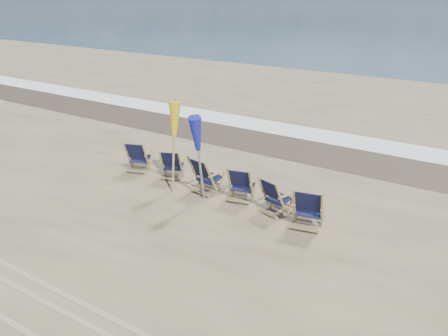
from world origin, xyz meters
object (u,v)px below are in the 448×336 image
at_px(umbrella_yellow, 172,125).
at_px(umbrella_blue, 199,135).
at_px(beach_chair_2, 211,179).
at_px(beach_chair_4, 280,200).
at_px(beach_chair_1, 180,165).
at_px(beach_chair_5, 322,211).
at_px(beach_chair_0, 146,157).
at_px(beach_chair_3, 251,186).

distance_m(umbrella_yellow, umbrella_blue, 0.93).
bearing_deg(umbrella_yellow, beach_chair_2, 8.93).
bearing_deg(beach_chair_4, beach_chair_1, 7.74).
distance_m(beach_chair_1, beach_chair_5, 4.21).
xyz_separation_m(beach_chair_0, umbrella_yellow, (1.36, -0.47, 1.29)).
xyz_separation_m(beach_chair_2, beach_chair_5, (2.92, -0.20, 0.01)).
height_order(beach_chair_4, beach_chair_5, beach_chair_5).
distance_m(beach_chair_3, beach_chair_4, 0.94).
relative_size(beach_chair_4, umbrella_yellow, 0.41).
bearing_deg(beach_chair_5, beach_chair_2, -15.18).
relative_size(beach_chair_1, beach_chair_4, 0.97).
distance_m(beach_chair_2, beach_chair_5, 2.92).
distance_m(beach_chair_0, beach_chair_3, 3.38).
relative_size(beach_chair_0, beach_chair_1, 1.07).
bearing_deg(beach_chair_1, beach_chair_0, -16.31).
bearing_deg(umbrella_blue, beach_chair_0, 164.03).
distance_m(beach_chair_1, beach_chair_3, 2.28).
bearing_deg(umbrella_yellow, umbrella_blue, -11.00).
xyz_separation_m(beach_chair_1, umbrella_blue, (1.16, -0.76, 1.27)).
height_order(umbrella_yellow, umbrella_blue, umbrella_yellow).
bearing_deg(beach_chair_3, umbrella_blue, 13.14).
distance_m(beach_chair_4, umbrella_blue, 2.38).
relative_size(beach_chair_0, beach_chair_2, 0.95).
bearing_deg(beach_chair_3, beach_chair_5, 156.14).
xyz_separation_m(beach_chair_0, beach_chair_2, (2.35, -0.32, 0.02)).
height_order(beach_chair_3, umbrella_yellow, umbrella_yellow).
bearing_deg(beach_chair_3, beach_chair_2, -1.67).
relative_size(beach_chair_1, beach_chair_5, 0.87).
height_order(beach_chair_1, umbrella_yellow, umbrella_yellow).
xyz_separation_m(beach_chair_4, beach_chair_5, (1.00, -0.11, 0.05)).
height_order(beach_chair_3, beach_chair_5, beach_chair_5).
bearing_deg(beach_chair_5, umbrella_blue, -8.70).
height_order(beach_chair_1, beach_chair_2, beach_chair_2).
xyz_separation_m(beach_chair_0, umbrella_blue, (2.27, -0.65, 1.24)).
distance_m(beach_chair_1, umbrella_yellow, 1.46).
bearing_deg(beach_chair_0, umbrella_blue, 143.49).
bearing_deg(beach_chair_2, umbrella_blue, 85.52).
xyz_separation_m(beach_chair_1, beach_chair_4, (3.17, -0.52, 0.02)).
bearing_deg(beach_chair_5, umbrella_yellow, -11.88).
xyz_separation_m(beach_chair_0, beach_chair_1, (1.11, 0.11, -0.03)).
height_order(beach_chair_4, umbrella_yellow, umbrella_yellow).
bearing_deg(beach_chair_3, beach_chair_1, -18.06).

